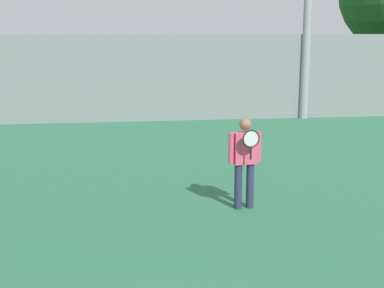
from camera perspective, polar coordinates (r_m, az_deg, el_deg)
tennis_player at (r=9.54m, az=5.66°, el=-1.44°), size 0.61×0.44×1.65m
back_fence at (r=18.67m, az=-5.79°, el=6.96°), size 35.86×0.06×2.99m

